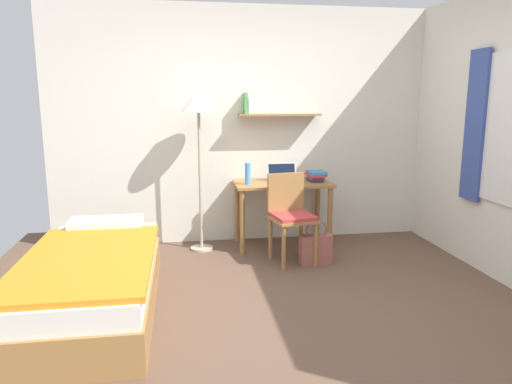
% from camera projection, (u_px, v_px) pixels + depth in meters
% --- Properties ---
extents(ground_plane, '(5.28, 5.28, 0.00)m').
position_uv_depth(ground_plane, '(288.00, 314.00, 3.58)').
color(ground_plane, brown).
extents(wall_back, '(4.40, 0.27, 2.60)m').
position_uv_depth(wall_back, '(250.00, 126.00, 5.29)').
color(wall_back, silver).
rests_on(wall_back, ground_plane).
extents(bed, '(0.93, 1.95, 0.54)m').
position_uv_depth(bed, '(93.00, 281.00, 3.59)').
color(bed, '#9E703D').
rests_on(bed, ground_plane).
extents(desk, '(1.04, 0.57, 0.71)m').
position_uv_depth(desk, '(282.00, 194.00, 5.16)').
color(desk, '#9E703D').
rests_on(desk, ground_plane).
extents(desk_chair, '(0.48, 0.49, 0.87)m').
position_uv_depth(desk_chair, '(291.00, 213.00, 4.68)').
color(desk_chair, '#9E703D').
rests_on(desk_chair, ground_plane).
extents(standing_lamp, '(0.37, 0.37, 1.69)m').
position_uv_depth(standing_lamp, '(199.00, 111.00, 4.83)').
color(standing_lamp, '#B2A893').
rests_on(standing_lamp, ground_plane).
extents(laptop, '(0.33, 0.21, 0.20)m').
position_uv_depth(laptop, '(282.00, 176.00, 5.20)').
color(laptop, '#B7BABF').
rests_on(laptop, desk).
extents(water_bottle, '(0.06, 0.06, 0.23)m').
position_uv_depth(water_bottle, '(248.00, 174.00, 4.98)').
color(water_bottle, '#4C99DB').
rests_on(water_bottle, desk).
extents(book_stack, '(0.21, 0.26, 0.11)m').
position_uv_depth(book_stack, '(316.00, 176.00, 5.17)').
color(book_stack, '#333338').
rests_on(book_stack, desk).
extents(handbag, '(0.31, 0.11, 0.45)m').
position_uv_depth(handbag, '(316.00, 248.00, 4.65)').
color(handbag, '#99564C').
rests_on(handbag, ground_plane).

